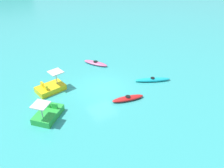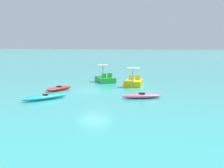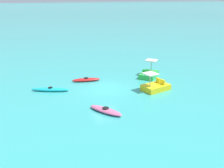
# 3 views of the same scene
# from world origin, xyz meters

# --- Properties ---
(ground_plane) EXTENTS (600.00, 600.00, 0.00)m
(ground_plane) POSITION_xyz_m (0.00, 0.00, 0.00)
(ground_plane) COLOR #38ADA8
(kayak_cyan) EXTENTS (3.33, 1.99, 0.37)m
(kayak_cyan) POSITION_xyz_m (4.72, -1.32, 0.16)
(kayak_cyan) COLOR #19B7C6
(kayak_cyan) RESTS_ON ground_plane
(kayak_pink) EXTENTS (2.08, 2.76, 0.37)m
(kayak_pink) POSITION_xyz_m (1.73, 4.52, 0.16)
(kayak_pink) COLOR pink
(kayak_pink) RESTS_ON ground_plane
(kayak_red) EXTENTS (2.83, 1.23, 0.37)m
(kayak_red) POSITION_xyz_m (1.01, -2.69, 0.16)
(kayak_red) COLOR red
(kayak_red) RESTS_ON ground_plane
(pedal_boat_yellow) EXTENTS (2.65, 1.91, 1.68)m
(pedal_boat_yellow) POSITION_xyz_m (-4.04, 1.99, 0.34)
(pedal_boat_yellow) COLOR yellow
(pedal_boat_yellow) RESTS_ON ground_plane
(pedal_boat_green) EXTENTS (2.78, 2.73, 1.68)m
(pedal_boat_green) POSITION_xyz_m (-5.41, -1.48, 0.34)
(pedal_boat_green) COLOR green
(pedal_boat_green) RESTS_ON ground_plane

